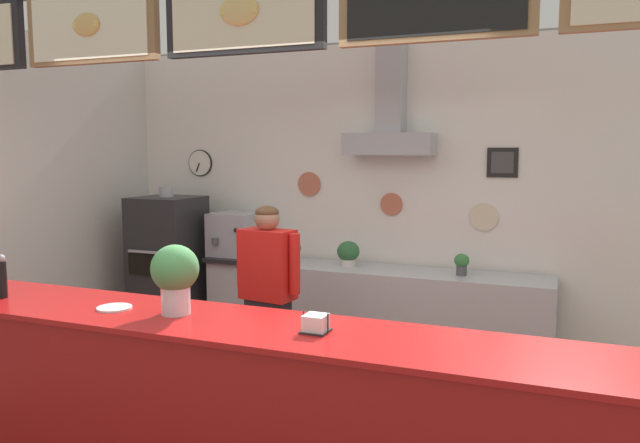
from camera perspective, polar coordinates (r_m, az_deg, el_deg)
name	(u,v)px	position (r m, az deg, el deg)	size (l,w,h in m)	color
back_wall_assembly	(386,191)	(5.87, 6.09, 2.83)	(5.67, 2.99, 2.99)	gray
service_counter	(234,420)	(3.51, -7.89, -17.57)	(4.86, 0.67, 1.08)	maroon
back_prep_counter	(372,316)	(5.85, 4.74, -8.61)	(3.19, 0.56, 0.88)	#B7BABF
pizza_oven	(168,271)	(6.44, -13.70, -4.44)	(0.61, 0.64, 1.60)	#232326
shop_worker	(268,301)	(4.75, -4.78, -7.24)	(0.56, 0.28, 1.55)	#232328
espresso_machine	(236,236)	(6.25, -7.72, -1.34)	(0.45, 0.53, 0.46)	#A3A5AD
potted_thyme	(295,251)	(6.03, -2.33, -2.71)	(0.12, 0.12, 0.19)	#9E563D
potted_basil	(462,263)	(5.54, 12.84, -3.73)	(0.13, 0.13, 0.19)	#4C4C51
potted_oregano	(348,253)	(5.79, 2.60, -2.89)	(0.21, 0.21, 0.24)	beige
pepper_grinder	(2,276)	(4.23, -27.12, -4.50)	(0.06, 0.06, 0.27)	black
basil_vase	(175,276)	(3.48, -13.12, -4.88)	(0.26, 0.26, 0.38)	silver
condiment_plate	(114,308)	(3.73, -18.30, -7.51)	(0.19, 0.19, 0.01)	white
napkin_holder	(316,324)	(3.10, -0.40, -9.38)	(0.14, 0.13, 0.10)	#262628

